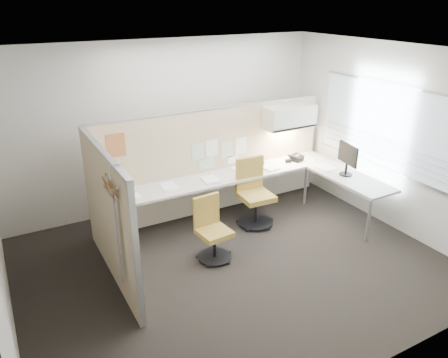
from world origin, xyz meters
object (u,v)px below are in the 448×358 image
chair_right (254,195)px  chair_left (212,231)px  desk (248,182)px  monitor (347,157)px  phone (296,158)px

chair_right → chair_left: bearing=-147.5°
desk → monitor: bearing=-29.2°
chair_left → monitor: (2.47, 0.07, 0.62)m
desk → phone: bearing=8.1°
chair_right → monitor: 1.60m
monitor → desk: bearing=71.3°
desk → chair_right: chair_right is taller
chair_left → desk: bearing=31.9°
desk → monitor: size_ratio=7.69×
chair_right → phone: chair_right is taller
chair_left → phone: chair_left is taller
monitor → phone: (-0.28, 0.92, -0.25)m
chair_right → desk: bearing=82.3°
desk → phone: 1.11m
chair_right → phone: 1.24m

